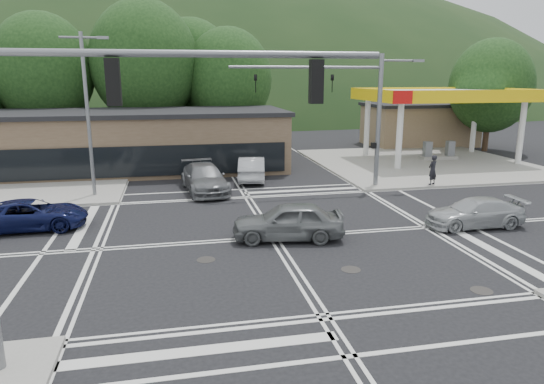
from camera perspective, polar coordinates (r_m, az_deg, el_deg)
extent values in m
plane|color=black|center=(20.78, 0.14, -5.38)|extent=(120.00, 120.00, 0.00)
cube|color=gray|center=(39.73, 17.17, 3.28)|extent=(16.00, 16.00, 0.15)
cube|color=gray|center=(36.57, -28.91, 1.34)|extent=(16.00, 16.00, 0.15)
cylinder|color=silver|center=(36.25, 14.76, 6.38)|extent=(0.44, 0.44, 5.00)
cylinder|color=silver|center=(41.68, 11.11, 7.45)|extent=(0.44, 0.44, 5.00)
cylinder|color=silver|center=(41.65, 27.27, 6.21)|extent=(0.44, 0.44, 5.00)
cylinder|color=silver|center=(46.45, 22.67, 7.27)|extent=(0.44, 0.44, 5.00)
cube|color=silver|center=(41.06, 19.50, 10.78)|extent=(12.00, 8.00, 0.60)
cube|color=yellow|center=(37.68, 22.65, 10.33)|extent=(12.20, 0.25, 0.90)
cube|color=yellow|center=(44.54, 16.84, 11.13)|extent=(12.20, 0.25, 0.90)
cube|color=yellow|center=(38.33, 11.64, 11.12)|extent=(0.25, 8.20, 0.90)
cube|color=yellow|center=(44.43, 26.26, 10.32)|extent=(0.25, 8.20, 0.90)
cube|color=red|center=(34.78, 15.13, 10.71)|extent=(1.40, 0.12, 0.90)
cube|color=gray|center=(41.54, 18.96, 3.82)|extent=(3.00, 1.00, 0.30)
cube|color=slate|center=(40.94, 17.82, 4.76)|extent=(0.60, 0.50, 1.30)
cube|color=slate|center=(41.96, 20.21, 4.78)|extent=(0.60, 0.50, 1.30)
cube|color=#846B4F|center=(50.57, 16.91, 7.47)|extent=(10.00, 6.00, 3.80)
cube|color=brown|center=(36.76, -17.86, 5.49)|extent=(24.00, 8.00, 4.00)
ellipsoid|color=#1B3316|center=(109.52, -9.68, 9.83)|extent=(252.00, 126.00, 140.00)
cylinder|color=#382619|center=(44.58, -24.72, 6.76)|extent=(0.50, 0.50, 4.84)
ellipsoid|color=black|center=(44.38, -25.33, 12.82)|extent=(8.00, 8.00, 9.20)
cylinder|color=#382619|center=(43.48, -14.35, 7.72)|extent=(0.50, 0.50, 5.28)
ellipsoid|color=black|center=(43.30, -14.76, 14.52)|extent=(9.00, 9.00, 10.35)
cylinder|color=#382619|center=(43.76, -5.05, 7.54)|extent=(0.50, 0.50, 4.40)
ellipsoid|color=black|center=(43.53, -5.17, 13.17)|extent=(7.60, 7.60, 8.74)
cylinder|color=#382619|center=(47.48, -9.27, 8.15)|extent=(0.50, 0.50, 4.84)
ellipsoid|color=black|center=(47.28, -9.49, 13.86)|extent=(8.40, 8.40, 9.66)
cylinder|color=#382619|center=(48.45, 23.93, 6.75)|extent=(0.50, 0.50, 3.96)
ellipsoid|color=black|center=(48.23, 24.37, 11.31)|extent=(7.20, 7.20, 8.28)
cylinder|color=slate|center=(28.68, -20.83, 8.19)|extent=(0.20, 0.20, 9.00)
cylinder|color=slate|center=(28.66, -21.56, 16.56)|extent=(2.20, 0.12, 0.12)
cube|color=slate|center=(28.51, -19.29, 16.76)|extent=(0.60, 0.25, 0.15)
cylinder|color=slate|center=(30.16, 12.42, 8.02)|extent=(0.28, 0.28, 8.00)
cylinder|color=slate|center=(28.51, 4.19, 14.43)|extent=(9.00, 0.16, 0.16)
imported|color=black|center=(28.95, 7.09, 12.57)|extent=(0.16, 0.20, 1.00)
imported|color=black|center=(27.84, -1.94, 12.63)|extent=(0.16, 0.20, 1.00)
cylinder|color=slate|center=(30.56, 14.90, 14.72)|extent=(2.40, 0.12, 0.12)
cube|color=slate|center=(31.06, 16.78, 14.58)|extent=(0.70, 0.30, 0.15)
cube|color=black|center=(30.22, 11.85, 5.38)|extent=(0.25, 0.30, 0.35)
cylinder|color=slate|center=(11.05, -10.37, 15.72)|extent=(9.00, 0.16, 0.16)
cube|color=black|center=(11.10, -18.17, 12.17)|extent=(0.30, 0.25, 1.00)
cube|color=black|center=(11.53, 5.22, 12.80)|extent=(0.30, 0.25, 1.00)
imported|color=#0E133E|center=(24.25, -26.53, -2.41)|extent=(4.90, 2.38, 1.34)
imported|color=slate|center=(20.37, 1.89, -3.43)|extent=(4.89, 2.59, 1.59)
imported|color=#A7AAAE|center=(23.96, 22.73, -2.26)|extent=(4.55, 1.97, 1.30)
imported|color=#989A9E|center=(31.96, -2.42, 2.79)|extent=(2.45, 4.98, 1.57)
imported|color=silver|center=(36.81, 0.27, 4.31)|extent=(2.77, 5.14, 1.66)
imported|color=slate|center=(29.02, -7.96, 1.62)|extent=(2.91, 5.79, 1.61)
imported|color=black|center=(31.49, 18.37, 2.48)|extent=(0.80, 0.70, 1.85)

